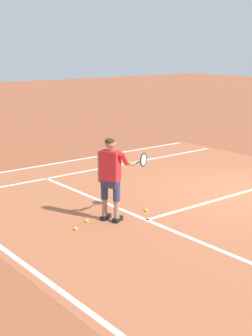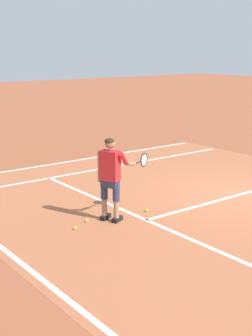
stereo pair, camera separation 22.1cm
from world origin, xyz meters
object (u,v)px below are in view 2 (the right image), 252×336
Objects in this scene: tennis_ball_near_feet at (75,228)px; tennis_ball_mid_court at (147,210)px; tennis_ball_by_baseline at (87,221)px; tennis_player at (111,174)px.

tennis_ball_mid_court is (0.02, 1.78, 0.00)m from tennis_ball_near_feet.
tennis_ball_mid_court is at bearing 80.06° from tennis_ball_by_baseline.
tennis_player reaches higher than tennis_ball_near_feet.
tennis_ball_near_feet is 1.78m from tennis_ball_mid_court.
tennis_player is at bearing 64.21° from tennis_ball_by_baseline.
tennis_ball_mid_court is (0.24, 1.37, 0.00)m from tennis_ball_by_baseline.
tennis_ball_near_feet is at bearing -61.74° from tennis_ball_by_baseline.
tennis_player is 1.29m from tennis_ball_near_feet.
tennis_ball_near_feet is 1.00× the size of tennis_ball_by_baseline.
tennis_ball_by_baseline is 1.39m from tennis_ball_mid_court.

